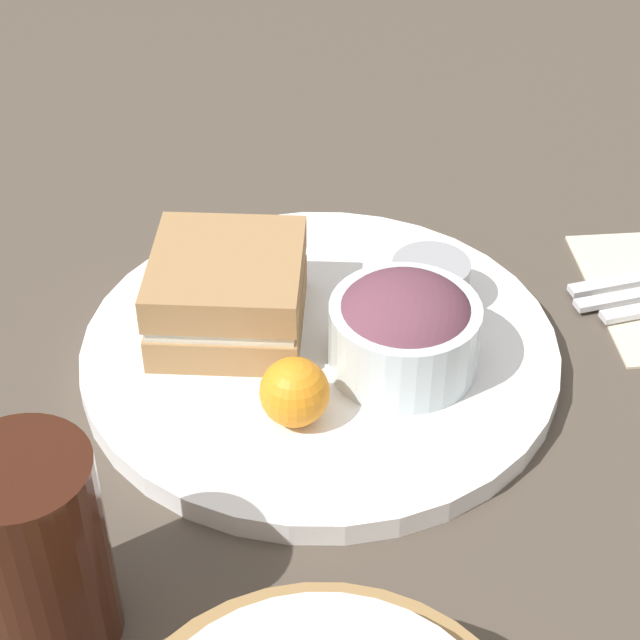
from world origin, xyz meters
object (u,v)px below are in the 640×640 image
at_px(plate, 320,351).
at_px(salad_bowl, 404,328).
at_px(drink_glass, 38,553).
at_px(dressing_cup, 430,283).
at_px(sandwich, 228,292).

bearing_deg(plate, salad_bowl, 152.05).
height_order(salad_bowl, drink_glass, drink_glass).
height_order(salad_bowl, dressing_cup, salad_bowl).
bearing_deg(salad_bowl, plate, -27.95).
xyz_separation_m(sandwich, drink_glass, (0.10, 0.24, 0.02)).
distance_m(sandwich, dressing_cup, 0.15).
xyz_separation_m(plate, sandwich, (0.06, -0.02, 0.04)).
distance_m(dressing_cup, drink_glass, 0.35).
relative_size(plate, drink_glass, 2.61).
bearing_deg(sandwich, plate, 159.02).
xyz_separation_m(salad_bowl, drink_glass, (0.22, 0.18, 0.02)).
bearing_deg(sandwich, dressing_cup, -173.98).
bearing_deg(dressing_cup, salad_bowl, 66.39).
bearing_deg(salad_bowl, sandwich, -24.31).
height_order(plate, dressing_cup, dressing_cup).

